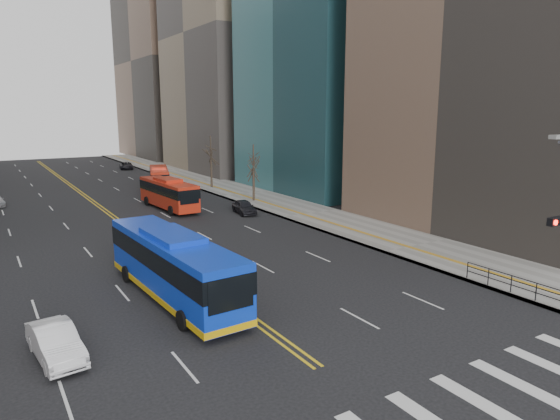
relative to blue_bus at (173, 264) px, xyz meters
The scene contains 11 objects.
sidewalk_right 35.47m from the blue_bus, 55.92° to the left, with size 7.00×130.00×0.15m, color gray.
centerline 39.46m from the blue_bus, 86.59° to the left, with size 0.55×100.00×0.01m.
office_towers 57.27m from the blue_bus, 87.32° to the left, with size 83.00×134.00×58.00m.
pedestrian_railing 19.28m from the blue_bus, 30.13° to the right, with size 0.06×6.06×1.02m.
street_trees 19.71m from the blue_bus, 104.35° to the left, with size 35.20×47.20×7.60m.
blue_bus is the anchor object (origin of this frame).
red_bus_near 26.61m from the blue_bus, 71.50° to the left, with size 3.19×10.58×3.33m.
red_bus_far 40.60m from the blue_bus, 72.99° to the left, with size 4.99×10.11×3.16m.
car_white 8.01m from the blue_bus, 148.52° to the right, with size 1.55×4.45×1.47m, color silver.
car_dark_mid 23.61m from the blue_bus, 52.93° to the left, with size 1.66×4.13×1.41m, color black.
car_dark_far 66.57m from the blue_bus, 77.58° to the left, with size 2.12×4.59×1.28m, color black.
Camera 1 is at (-11.23, -10.25, 10.43)m, focal length 32.00 mm.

